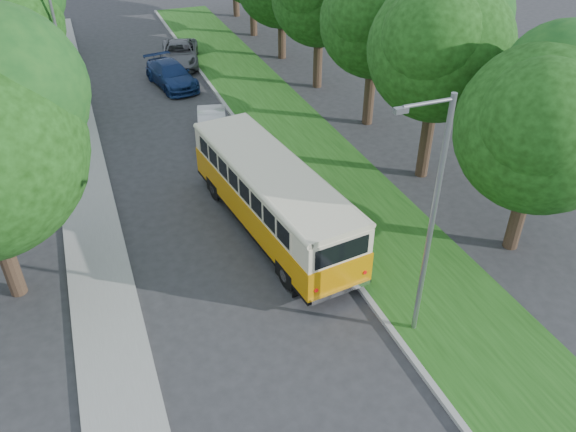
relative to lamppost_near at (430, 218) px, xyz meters
name	(u,v)px	position (x,y,z in m)	size (l,w,h in m)	color
ground	(261,313)	(-4.21, 2.50, -4.37)	(120.00, 120.00, 0.00)	#2C2C2F
curb	(304,211)	(-0.61, 7.50, -4.29)	(0.20, 70.00, 0.15)	gray
grass_verge	(354,201)	(1.74, 7.50, -4.30)	(4.50, 70.00, 0.13)	#1C4813
sidewalk	(97,257)	(-9.01, 7.50, -4.31)	(2.20, 70.00, 0.12)	gray
lamppost_near	(430,218)	(0.00, 0.00, 0.00)	(1.71, 0.16, 8.00)	gray
lamppost_far	(61,60)	(-8.91, 18.50, -0.25)	(1.71, 0.16, 7.50)	gray
warning_sign	(82,138)	(-8.71, 14.48, -2.66)	(0.56, 0.10, 2.50)	gray
vintage_bus	(272,198)	(-2.24, 6.83, -2.88)	(2.59, 10.05, 2.99)	orange
car_silver	(247,173)	(-2.10, 10.54, -3.74)	(1.47, 3.66, 1.25)	silver
car_white	(212,125)	(-2.29, 15.88, -3.69)	(1.44, 4.13, 1.36)	silver
car_blue	(171,75)	(-2.81, 23.92, -3.63)	(2.07, 5.10, 1.48)	navy
car_grey	(180,54)	(-1.45, 27.77, -3.62)	(2.48, 5.37, 1.49)	slate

